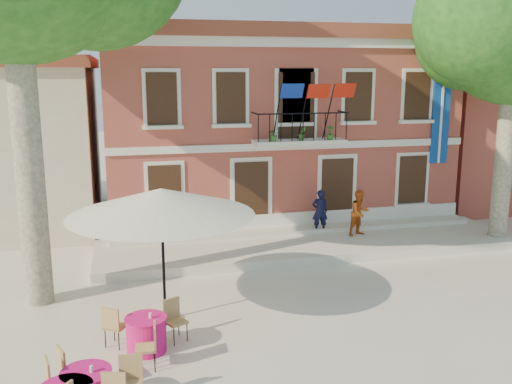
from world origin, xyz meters
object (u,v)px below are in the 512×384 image
object	(u,v)px
patio_umbrella	(161,202)
pedestrian_navy	(320,211)
cafe_table_0	(146,333)
pedestrian_orange	(360,213)

from	to	relation	value
patio_umbrella	pedestrian_navy	world-z (taller)	patio_umbrella
pedestrian_navy	cafe_table_0	size ratio (longest dim) A/B	0.82
patio_umbrella	pedestrian_navy	xyz separation A→B (m)	(5.85, 5.34, -1.85)
pedestrian_navy	pedestrian_orange	bearing A→B (deg)	160.47
pedestrian_navy	pedestrian_orange	world-z (taller)	pedestrian_orange
patio_umbrella	pedestrian_navy	bearing A→B (deg)	42.44
pedestrian_navy	pedestrian_orange	distance (m)	1.38
pedestrian_navy	pedestrian_orange	xyz separation A→B (m)	(1.22, -0.63, 0.03)
patio_umbrella	cafe_table_0	world-z (taller)	patio_umbrella
patio_umbrella	pedestrian_orange	xyz separation A→B (m)	(7.07, 4.71, -1.82)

